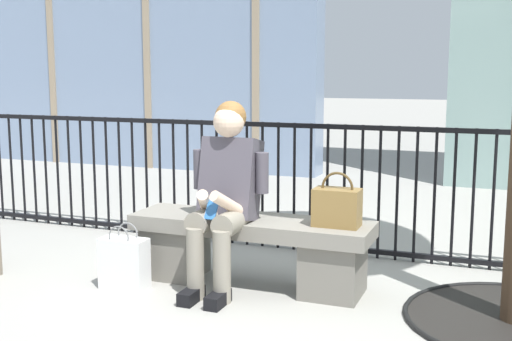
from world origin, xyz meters
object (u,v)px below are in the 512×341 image
Objects in this scene: handbag_on_bench at (337,206)px; shopping_bag at (124,263)px; stone_bench at (250,245)px; seated_person_with_phone at (225,190)px.

shopping_bag is at bearing -164.37° from handbag_on_bench.
stone_bench is 0.83m from shopping_bag.
handbag_on_bench reaches higher than shopping_bag.
seated_person_with_phone is at bearing -170.42° from handbag_on_bench.
seated_person_with_phone reaches higher than shopping_bag.
stone_bench is at bearing 27.28° from shopping_bag.
stone_bench is 0.42m from seated_person_with_phone.
stone_bench is 3.72× the size of shopping_bag.
handbag_on_bench is 0.79× the size of shopping_bag.
stone_bench is 0.65m from handbag_on_bench.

